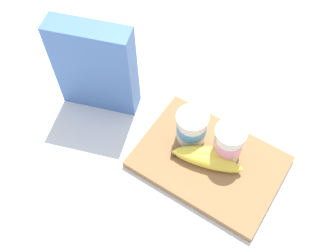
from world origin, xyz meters
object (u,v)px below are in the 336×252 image
Objects in this scene: yogurt_cup_front at (192,127)px; yogurt_cup_back at (229,143)px; cutting_board at (209,162)px; cereal_box at (95,68)px; banana_bunch at (207,157)px.

yogurt_cup_back is (0.09, 0.01, 0.01)m from yogurt_cup_front.
yogurt_cup_front is 0.89× the size of yogurt_cup_back.
yogurt_cup_back is at bearing 57.26° from cutting_board.
cereal_box is at bearing -176.12° from yogurt_cup_back.
banana_bunch is at bearing -125.86° from cutting_board.
yogurt_cup_back reaches higher than yogurt_cup_front.
cutting_board is at bearing 54.14° from banana_bunch.
yogurt_cup_front reaches higher than cutting_board.
cereal_box reaches higher than yogurt_cup_front.
cutting_board is at bearing 159.12° from cereal_box.
cutting_board is 0.35m from cereal_box.
banana_bunch reaches higher than cutting_board.
cereal_box reaches higher than cutting_board.
yogurt_cup_back reaches higher than banana_bunch.
cutting_board is 0.09m from yogurt_cup_front.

